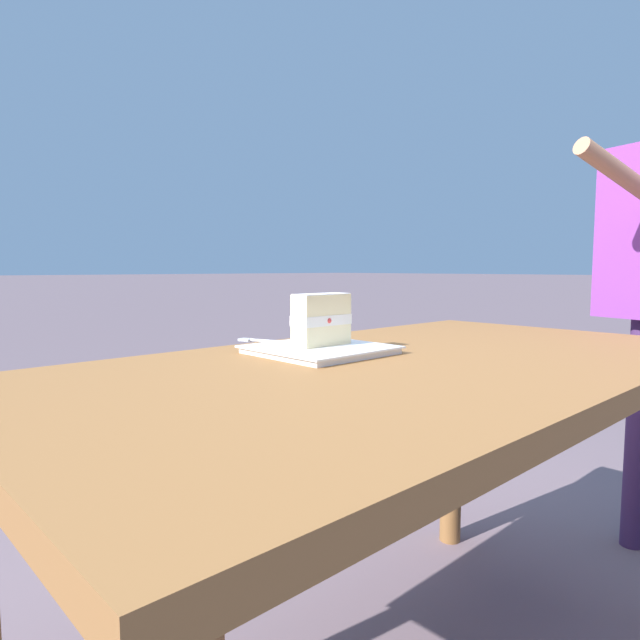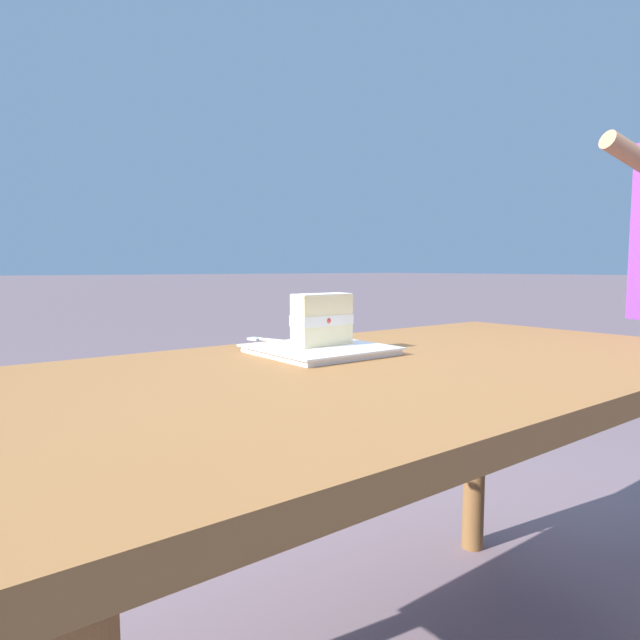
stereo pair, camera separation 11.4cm
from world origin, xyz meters
TOP-DOWN VIEW (x-y plane):
  - patio_table at (0.00, 0.00)m, footprint 1.51×0.80m
  - dessert_plate at (-0.08, 0.17)m, footprint 0.25×0.25m
  - cake_slice at (-0.07, 0.17)m, footprint 0.13×0.06m
  - dessert_fork at (-0.06, 0.38)m, footprint 0.07×0.17m

SIDE VIEW (x-z plane):
  - patio_table at x=0.00m, z-range 0.27..1.02m
  - dessert_fork at x=-0.06m, z-range 0.75..0.76m
  - dessert_plate at x=-0.08m, z-range 0.75..0.77m
  - cake_slice at x=-0.07m, z-range 0.77..0.88m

